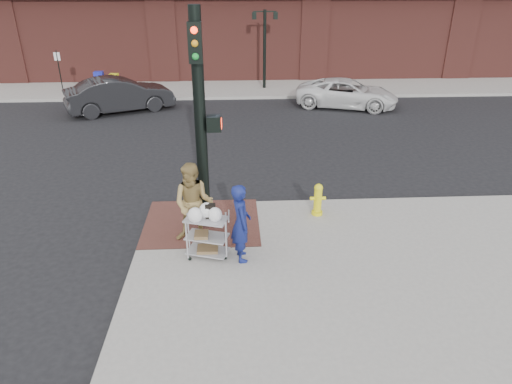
{
  "coord_description": "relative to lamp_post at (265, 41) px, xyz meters",
  "views": [
    {
      "loc": [
        0.21,
        -9.02,
        5.63
      ],
      "look_at": [
        0.7,
        0.26,
        1.25
      ],
      "focal_mm": 32.0,
      "sensor_mm": 36.0,
      "label": 1
    }
  ],
  "objects": [
    {
      "name": "newsbox_yellow",
      "position": [
        -7.83,
        -0.95,
        -1.96
      ],
      "size": [
        0.46,
        0.43,
        1.01
      ],
      "primitive_type": "cube",
      "rotation": [
        0.0,
        0.0,
        -0.11
      ],
      "color": "yellow",
      "rests_on": "sidewalk_far"
    },
    {
      "name": "utility_cart",
      "position": [
        -2.39,
        -16.57,
        -1.92
      ],
      "size": [
        0.98,
        0.72,
        1.22
      ],
      "color": "#96969B",
      "rests_on": "sidewalk_near"
    },
    {
      "name": "traffic_signal_pole",
      "position": [
        -2.48,
        -15.23,
        0.21
      ],
      "size": [
        0.61,
        0.51,
        5.0
      ],
      "color": "black",
      "rests_on": "sidewalk_near"
    },
    {
      "name": "minivan_white",
      "position": [
        3.66,
        -3.76,
        -1.96
      ],
      "size": [
        5.17,
        3.54,
        1.31
      ],
      "primitive_type": "imported",
      "rotation": [
        0.0,
        0.0,
        1.25
      ],
      "color": "white",
      "rests_on": "ground"
    },
    {
      "name": "parking_sign",
      "position": [
        -10.5,
        -1.0,
        -1.37
      ],
      "size": [
        0.05,
        0.05,
        2.2
      ],
      "primitive_type": "cylinder",
      "color": "black",
      "rests_on": "sidewalk_far"
    },
    {
      "name": "lamp_post",
      "position": [
        0.0,
        0.0,
        0.0
      ],
      "size": [
        1.32,
        0.22,
        4.0
      ],
      "color": "black",
      "rests_on": "sidewalk_far"
    },
    {
      "name": "sedan_dark",
      "position": [
        -6.9,
        -4.03,
        -1.83
      ],
      "size": [
        5.04,
        3.48,
        1.57
      ],
      "primitive_type": "imported",
      "rotation": [
        0.0,
        0.0,
        1.99
      ],
      "color": "black",
      "rests_on": "ground"
    },
    {
      "name": "woman_blue",
      "position": [
        -1.66,
        -16.73,
        -1.6
      ],
      "size": [
        0.5,
        0.68,
        1.73
      ],
      "primitive_type": "imported",
      "rotation": [
        0.0,
        0.0,
        1.72
      ],
      "color": "navy",
      "rests_on": "sidewalk_near"
    },
    {
      "name": "brick_curb_ramp",
      "position": [
        -2.6,
        -15.1,
        -2.46
      ],
      "size": [
        2.8,
        2.4,
        0.01
      ],
      "primitive_type": "cube",
      "color": "#4D2B24",
      "rests_on": "sidewalk_near"
    },
    {
      "name": "sidewalk_far",
      "position": [
        10.5,
        16.0,
        -2.54
      ],
      "size": [
        65.0,
        36.0,
        0.15
      ],
      "primitive_type": "cube",
      "color": "gray",
      "rests_on": "ground"
    },
    {
      "name": "newsbox_red",
      "position": [
        -7.85,
        -0.56,
        -2.02
      ],
      "size": [
        0.4,
        0.37,
        0.89
      ],
      "primitive_type": "cube",
      "rotation": [
        0.0,
        0.0,
        0.08
      ],
      "color": "red",
      "rests_on": "sidewalk_far"
    },
    {
      "name": "fire_hydrant",
      "position": [
        0.32,
        -14.82,
        -2.04
      ],
      "size": [
        0.4,
        0.28,
        0.85
      ],
      "color": "yellow",
      "rests_on": "sidewalk_near"
    },
    {
      "name": "ground",
      "position": [
        -2.0,
        -16.0,
        -2.62
      ],
      "size": [
        220.0,
        220.0,
        0.0
      ],
      "primitive_type": "plane",
      "color": "black",
      "rests_on": "ground"
    },
    {
      "name": "newsbox_blue",
      "position": [
        -8.69,
        -0.59,
        -1.94
      ],
      "size": [
        0.46,
        0.42,
        1.07
      ],
      "primitive_type": "cube",
      "rotation": [
        0.0,
        0.0,
        0.03
      ],
      "color": "#1B25B2",
      "rests_on": "sidewalk_far"
    },
    {
      "name": "pedestrian_tan",
      "position": [
        -2.69,
        -15.93,
        -1.53
      ],
      "size": [
        1.01,
        0.84,
        1.88
      ],
      "primitive_type": "imported",
      "rotation": [
        0.0,
        0.0,
        -0.15
      ],
      "color": "olive",
      "rests_on": "sidewalk_near"
    }
  ]
}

